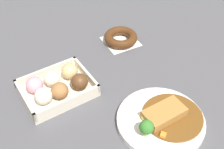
% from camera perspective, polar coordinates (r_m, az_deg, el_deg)
% --- Properties ---
extents(ground_plane, '(1.60, 1.60, 0.00)m').
position_cam_1_polar(ground_plane, '(0.86, -1.19, -4.33)').
color(ground_plane, '#4C4C51').
extents(curry_plate, '(0.24, 0.24, 0.07)m').
position_cam_1_polar(curry_plate, '(0.79, 9.78, -8.85)').
color(curry_plate, white).
rests_on(curry_plate, ground_plane).
extents(donut_box, '(0.20, 0.16, 0.06)m').
position_cam_1_polar(donut_box, '(0.86, -10.85, -2.32)').
color(donut_box, beige).
rests_on(donut_box, ground_plane).
extents(chocolate_ring_donut, '(0.13, 0.13, 0.03)m').
position_cam_1_polar(chocolate_ring_donut, '(1.05, 1.74, 7.31)').
color(chocolate_ring_donut, white).
rests_on(chocolate_ring_donut, ground_plane).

